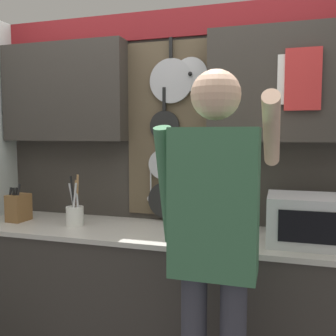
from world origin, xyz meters
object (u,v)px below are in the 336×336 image
(knife_block, at_px, (19,207))
(utensil_crock, at_px, (75,213))
(microwave, at_px, (317,220))
(person, at_px, (215,231))

(knife_block, xyz_separation_m, utensil_crock, (0.44, -0.00, -0.01))
(microwave, height_order, person, person)
(person, bearing_deg, knife_block, 160.46)
(microwave, relative_size, person, 0.29)
(microwave, distance_m, knife_block, 1.93)
(utensil_crock, bearing_deg, person, -26.96)
(utensil_crock, xyz_separation_m, person, (1.02, -0.52, 0.09))
(knife_block, bearing_deg, utensil_crock, -0.02)
(utensil_crock, distance_m, person, 1.14)
(microwave, distance_m, utensil_crock, 1.49)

